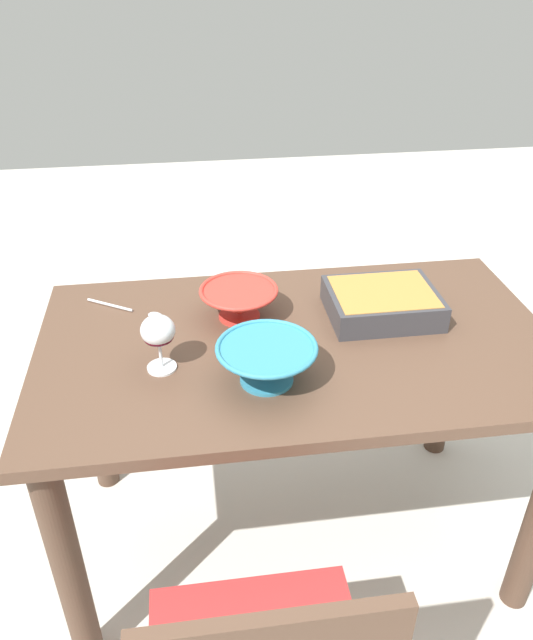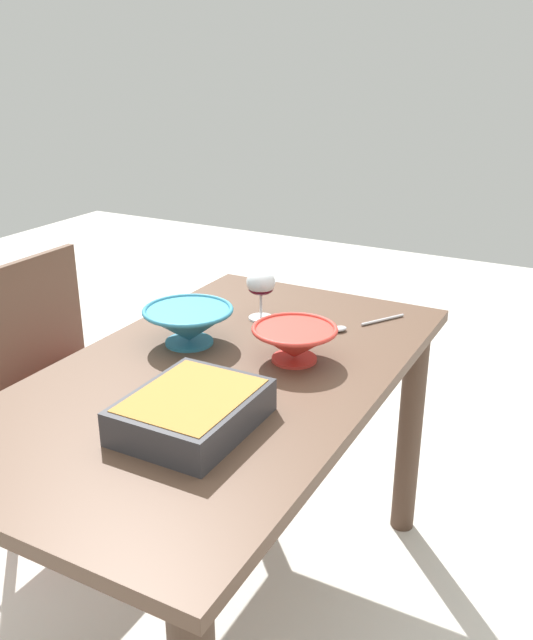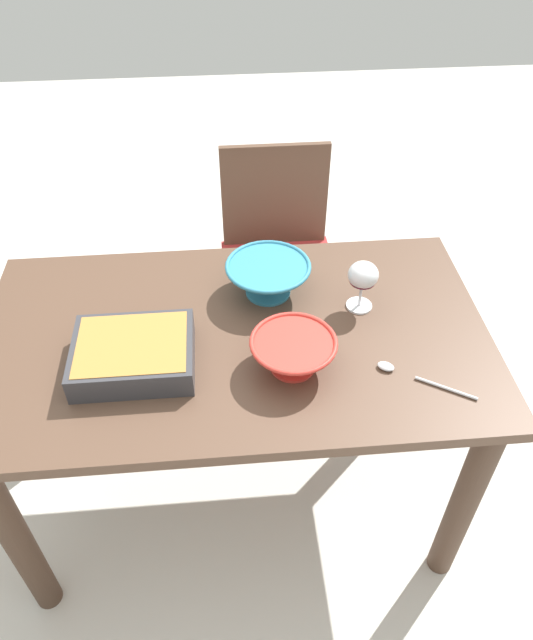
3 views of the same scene
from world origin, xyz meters
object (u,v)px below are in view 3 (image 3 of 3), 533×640
object	(u,v)px
casserole_dish	(133,353)
serving_spoon	(406,374)
wine_glass	(363,278)
small_bowl	(293,352)
dining_table	(237,369)
mixing_bowl	(268,277)
chair	(277,250)

from	to	relation	value
casserole_dish	serving_spoon	world-z (taller)	casserole_dish
wine_glass	small_bowl	bearing A→B (deg)	44.83
dining_table	serving_spoon	world-z (taller)	serving_spoon
small_bowl	serving_spoon	world-z (taller)	small_bowl
dining_table	wine_glass	world-z (taller)	wine_glass
casserole_dish	mixing_bowl	world-z (taller)	mixing_bowl
dining_table	casserole_dish	xyz separation A→B (m)	(0.26, 0.09, 0.19)
small_bowl	casserole_dish	bearing A→B (deg)	-6.02
dining_table	casserole_dish	size ratio (longest dim) A/B	4.56
casserole_dish	serving_spoon	distance (m)	0.69
mixing_bowl	dining_table	bearing A→B (deg)	57.22
wine_glass	casserole_dish	bearing A→B (deg)	15.64
wine_glass	small_bowl	distance (m)	0.31
mixing_bowl	serving_spoon	world-z (taller)	mixing_bowl
chair	small_bowl	size ratio (longest dim) A/B	4.10
dining_table	wine_glass	size ratio (longest dim) A/B	9.14
casserole_dish	dining_table	bearing A→B (deg)	-160.24
chair	wine_glass	size ratio (longest dim) A/B	5.96
wine_glass	mixing_bowl	distance (m)	0.27
chair	mixing_bowl	distance (m)	0.68
dining_table	casserole_dish	bearing A→B (deg)	19.76
wine_glass	mixing_bowl	xyz separation A→B (m)	(0.25, -0.08, -0.05)
mixing_bowl	casserole_dish	bearing A→B (deg)	35.18
casserole_dish	small_bowl	size ratio (longest dim) A/B	1.38
chair	casserole_dish	bearing A→B (deg)	61.76
dining_table	serving_spoon	size ratio (longest dim) A/B	6.10
chair	serving_spoon	distance (m)	1.01
wine_glass	dining_table	bearing A→B (deg)	12.54
serving_spoon	wine_glass	bearing A→B (deg)	-76.51
wine_glass	casserole_dish	distance (m)	0.64
wine_glass	serving_spoon	world-z (taller)	wine_glass
chair	wine_glass	world-z (taller)	wine_glass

